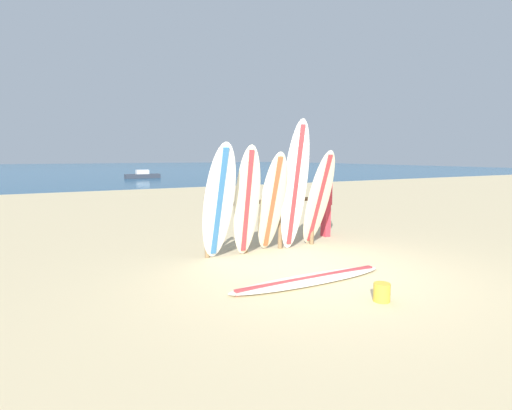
% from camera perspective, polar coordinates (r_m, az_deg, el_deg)
% --- Properties ---
extents(ground_plane, '(120.00, 120.00, 0.00)m').
position_cam_1_polar(ground_plane, '(6.81, 9.16, -9.36)').
color(ground_plane, '#D3BC8C').
extents(ocean_water, '(120.00, 80.00, 0.01)m').
position_cam_1_polar(ocean_water, '(63.31, -25.01, 4.63)').
color(ocean_water, '#1E5984').
rests_on(ocean_water, ground).
extents(surfboard_rack, '(2.51, 0.09, 1.14)m').
position_cam_1_polar(surfboard_rack, '(8.09, 1.02, -1.59)').
color(surfboard_rack, olive).
rests_on(surfboard_rack, ground).
extents(surfboard_leaning_far_left, '(0.63, 0.95, 2.14)m').
position_cam_1_polar(surfboard_leaning_far_left, '(7.14, -5.25, 0.25)').
color(surfboard_leaning_far_left, white).
rests_on(surfboard_leaning_far_left, ground).
extents(surfboard_leaning_left, '(0.58, 0.70, 2.10)m').
position_cam_1_polar(surfboard_leaning_left, '(7.47, -1.29, 0.42)').
color(surfboard_leaning_left, beige).
rests_on(surfboard_leaning_left, ground).
extents(surfboard_leaning_center_left, '(0.60, 0.90, 1.99)m').
position_cam_1_polar(surfboard_leaning_center_left, '(7.84, 2.28, 0.30)').
color(surfboard_leaning_center_left, beige).
rests_on(surfboard_leaning_center_left, ground).
extents(surfboard_leaning_center, '(0.59, 0.73, 2.60)m').
position_cam_1_polar(surfboard_leaning_center, '(7.96, 5.50, 2.58)').
color(surfboard_leaning_center, white).
rests_on(surfboard_leaning_center, ground).
extents(surfboard_leaning_center_right, '(0.55, 0.82, 2.02)m').
position_cam_1_polar(surfboard_leaning_center_right, '(8.47, 8.80, 0.84)').
color(surfboard_leaning_center_right, beige).
rests_on(surfboard_leaning_center_right, ground).
extents(surfboard_lying_on_sand, '(2.75, 0.55, 0.08)m').
position_cam_1_polar(surfboard_lying_on_sand, '(6.30, 7.53, -10.35)').
color(surfboard_lying_on_sand, silver).
rests_on(surfboard_lying_on_sand, ground).
extents(beachgoer_standing, '(0.22, 0.27, 1.61)m').
position_cam_1_polar(beachgoer_standing, '(9.65, 9.83, 0.84)').
color(beachgoer_standing, '#D8333F').
rests_on(beachgoer_standing, ground).
extents(small_boat_offshore, '(2.81, 0.89, 0.71)m').
position_cam_1_polar(small_boat_offshore, '(35.11, -15.68, 4.05)').
color(small_boat_offshore, '#333842').
rests_on(small_boat_offshore, ocean_water).
extents(sand_bucket, '(0.22, 0.22, 0.24)m').
position_cam_1_polar(sand_bucket, '(5.68, 17.28, -11.65)').
color(sand_bucket, gold).
rests_on(sand_bucket, ground).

